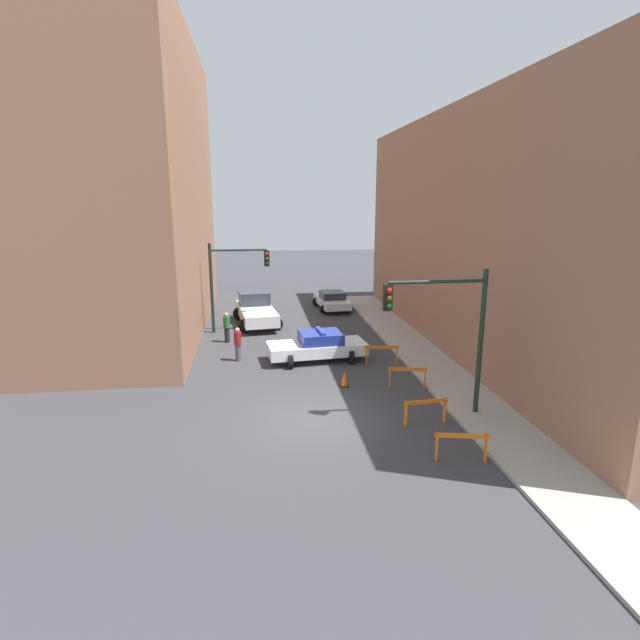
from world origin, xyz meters
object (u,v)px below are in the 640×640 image
traffic_light_far (230,275)px  barrier_mid (426,407)px  white_truck (256,310)px  parked_car_near (332,300)px  pedestrian_corner (227,327)px  barrier_back (407,374)px  barrier_front (461,442)px  police_car (318,346)px  traffic_light_near (450,321)px  pedestrian_crossing (238,344)px  barrier_corner (382,352)px  traffic_cone (344,379)px

traffic_light_far → barrier_mid: size_ratio=3.25×
white_truck → parked_car_near: 6.43m
pedestrian_corner → barrier_back: (7.72, -7.91, -0.24)m
parked_car_near → barrier_front: 21.37m
police_car → barrier_front: police_car is taller
parked_car_near → barrier_back: bearing=-91.5°
traffic_light_near → barrier_back: (-0.52, 2.82, -2.91)m
pedestrian_crossing → traffic_light_far: bearing=106.3°
traffic_light_near → barrier_corner: (-0.79, 6.01, -2.91)m
police_car → barrier_back: police_car is taller
traffic_light_near → traffic_light_far: bearing=121.9°
pedestrian_crossing → traffic_cone: pedestrian_crossing is taller
white_truck → barrier_corner: 10.45m
traffic_cone → barrier_back: bearing=-12.9°
traffic_light_far → pedestrian_corner: 3.35m
parked_car_near → pedestrian_corner: pedestrian_corner is taller
police_car → barrier_back: size_ratio=3.07×
traffic_light_far → pedestrian_corner: size_ratio=3.13×
pedestrian_corner → barrier_mid: size_ratio=1.04×
traffic_light_near → white_truck: bearing=114.3°
pedestrian_crossing → barrier_front: pedestrian_crossing is taller
traffic_light_near → white_truck: traffic_light_near is taller
police_car → parked_car_near: size_ratio=1.10×
pedestrian_crossing → traffic_cone: (4.50, -3.99, -0.54)m
traffic_cone → barrier_mid: bearing=-61.3°
pedestrian_crossing → barrier_mid: 10.34m
police_car → traffic_cone: police_car is taller
pedestrian_crossing → barrier_mid: size_ratio=1.04×
traffic_light_near → pedestrian_crossing: traffic_light_near is taller
traffic_light_near → barrier_back: size_ratio=3.29×
police_car → barrier_back: bearing=-148.2°
pedestrian_corner → traffic_cone: bearing=137.3°
barrier_back → barrier_corner: size_ratio=1.00×
barrier_mid → barrier_corner: same height
parked_car_near → traffic_cone: size_ratio=6.75×
police_car → pedestrian_corner: pedestrian_corner is taller
pedestrian_corner → traffic_cone: 9.00m
pedestrian_crossing → barrier_mid: pedestrian_crossing is taller
parked_car_near → traffic_cone: parked_car_near is taller
traffic_light_near → barrier_corner: traffic_light_near is taller
barrier_corner → pedestrian_crossing: bearing=168.5°
parked_car_near → traffic_light_near: bearing=-90.3°
barrier_front → police_car: bearing=106.7°
pedestrian_crossing → pedestrian_corner: 3.41m
pedestrian_crossing → pedestrian_corner: same height
barrier_corner → pedestrian_corner: bearing=147.7°
traffic_light_near → police_car: (-3.72, 6.98, -2.81)m
parked_car_near → barrier_back: parked_car_near is taller
traffic_light_near → barrier_front: size_ratio=3.29×
traffic_light_near → barrier_front: (-0.70, -3.12, -2.91)m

